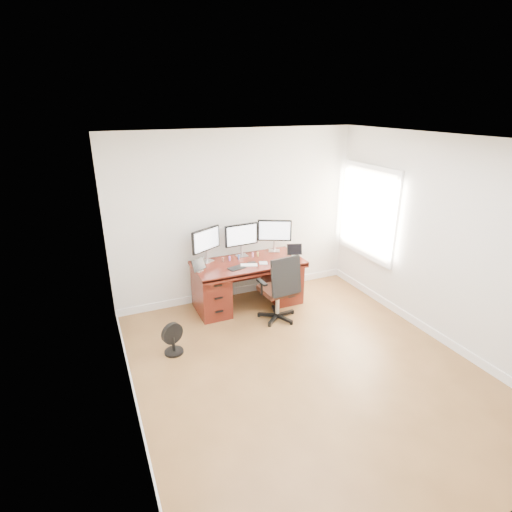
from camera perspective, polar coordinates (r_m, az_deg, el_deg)
name	(u,v)px	position (r m, az deg, el deg)	size (l,w,h in m)	color
ground	(305,369)	(5.12, 7.03, -15.67)	(4.50, 4.50, 0.00)	brown
back_wall	(237,217)	(6.36, -2.73, 5.60)	(4.00, 0.10, 2.70)	silver
right_wall	(438,240)	(5.76, 24.51, 2.05)	(0.10, 4.50, 2.70)	silver
desk	(248,281)	(6.32, -1.21, -3.65)	(1.70, 0.80, 0.75)	#501810
office_chair	(279,299)	(5.92, 3.33, -6.14)	(0.61, 0.59, 1.04)	black
floor_fan	(173,339)	(5.34, -11.78, -11.55)	(0.29, 0.25, 0.43)	black
monitor_left	(206,241)	(6.10, -7.15, 2.17)	(0.50, 0.29, 0.53)	silver
monitor_center	(241,236)	(6.28, -2.09, 2.87)	(0.55, 0.15, 0.53)	silver
monitor_right	(275,232)	(6.50, 2.67, 3.51)	(0.51, 0.28, 0.53)	silver
tablet_left	(199,266)	(5.84, -8.16, -1.37)	(0.24, 0.18, 0.19)	silver
tablet_right	(295,250)	(6.41, 5.56, 0.80)	(0.25, 0.14, 0.19)	silver
keyboard	(249,265)	(6.01, -1.01, -1.30)	(0.25, 0.11, 0.01)	white
trackpad	(263,263)	(6.09, 1.05, -1.01)	(0.12, 0.12, 0.01)	silver
drawing_tablet	(236,268)	(5.92, -2.82, -1.72)	(0.24, 0.15, 0.01)	black
phone	(252,262)	(6.12, -0.63, -0.92)	(0.12, 0.06, 0.01)	black
figurine_brown	(223,259)	(6.15, -4.77, -0.46)	(0.03, 0.03, 0.08)	#935040
figurine_purple	(230,258)	(6.19, -3.79, -0.31)	(0.03, 0.03, 0.08)	#A153CF
figurine_blue	(239,257)	(6.24, -2.49, -0.10)	(0.03, 0.03, 0.08)	#527BDF
figurine_pink	(253,255)	(6.32, -0.47, 0.21)	(0.03, 0.03, 0.08)	pink
figurine_yellow	(258,254)	(6.35, 0.25, 0.33)	(0.03, 0.03, 0.08)	#E6BA5B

